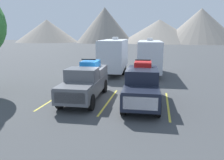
% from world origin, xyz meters
% --- Properties ---
extents(ground_plane, '(240.00, 240.00, 0.00)m').
position_xyz_m(ground_plane, '(0.00, 0.00, 0.00)').
color(ground_plane, '#3F4244').
extents(pickup_truck_a, '(2.38, 5.90, 2.60)m').
position_xyz_m(pickup_truck_a, '(-1.65, -0.57, 1.21)').
color(pickup_truck_a, '#595B60').
rests_on(pickup_truck_a, ground).
extents(pickup_truck_b, '(2.36, 5.93, 2.67)m').
position_xyz_m(pickup_truck_b, '(2.11, -0.73, 1.23)').
color(pickup_truck_b, black).
rests_on(pickup_truck_b, ground).
extents(lot_stripe_a, '(0.12, 5.50, 0.01)m').
position_xyz_m(lot_stripe_a, '(-3.74, -0.87, 0.00)').
color(lot_stripe_a, gold).
rests_on(lot_stripe_a, ground).
extents(lot_stripe_b, '(0.12, 5.50, 0.01)m').
position_xyz_m(lot_stripe_b, '(0.00, -0.87, 0.00)').
color(lot_stripe_b, gold).
rests_on(lot_stripe_b, ground).
extents(lot_stripe_c, '(0.12, 5.50, 0.01)m').
position_xyz_m(lot_stripe_c, '(3.74, -0.87, 0.00)').
color(lot_stripe_c, gold).
rests_on(lot_stripe_c, ground).
extents(camper_trailer_a, '(2.86, 8.50, 3.95)m').
position_xyz_m(camper_trailer_a, '(-1.68, 9.20, 2.08)').
color(camper_trailer_a, silver).
rests_on(camper_trailer_a, ground).
extents(camper_trailer_b, '(2.72, 8.11, 3.85)m').
position_xyz_m(camper_trailer_b, '(2.14, 9.21, 2.03)').
color(camper_trailer_b, silver).
rests_on(camper_trailer_b, ground).
extents(mountain_ridge, '(129.83, 37.35, 16.46)m').
position_xyz_m(mountain_ridge, '(-1.69, 90.58, 6.65)').
color(mountain_ridge, gray).
rests_on(mountain_ridge, ground).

